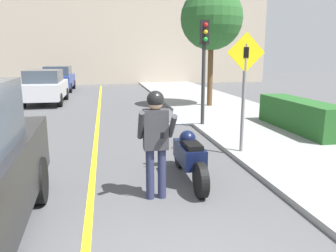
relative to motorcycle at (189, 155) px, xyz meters
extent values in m
cube|color=gray|center=(3.55, 0.96, -0.45)|extent=(4.40, 44.00, 0.11)
cube|color=yellow|center=(-1.85, 2.96, -0.50)|extent=(0.12, 36.00, 0.01)
cube|color=#B2A38E|center=(-1.25, 22.96, 3.91)|extent=(28.00, 1.20, 8.82)
cylinder|color=black|center=(0.00, -0.80, -0.19)|extent=(0.14, 0.61, 0.61)
cylinder|color=black|center=(0.00, 0.78, -0.19)|extent=(0.14, 0.61, 0.61)
cube|color=#0C1433|center=(0.00, -0.01, 0.04)|extent=(0.40, 1.09, 0.36)
sphere|color=#0C1433|center=(0.00, 0.14, 0.30)|extent=(0.32, 0.32, 0.32)
cube|color=black|center=(0.00, -0.26, 0.26)|extent=(0.28, 0.48, 0.10)
cylinder|color=silver|center=(0.00, 0.53, 0.52)|extent=(0.62, 0.03, 0.03)
cube|color=silver|center=(0.00, 0.60, 0.64)|extent=(0.36, 0.12, 0.31)
cylinder|color=#282D4C|center=(-0.85, -0.69, -0.07)|extent=(0.14, 0.14, 0.86)
cylinder|color=#282D4C|center=(-0.65, -0.69, -0.07)|extent=(0.14, 0.14, 0.86)
cube|color=#333338|center=(-0.75, -0.69, 0.69)|extent=(0.40, 0.22, 0.66)
cylinder|color=#333338|center=(-1.00, -0.79, 0.79)|extent=(0.09, 0.40, 0.51)
cylinder|color=#333338|center=(-0.50, -0.81, 0.76)|extent=(0.09, 0.46, 0.46)
sphere|color=tan|center=(-0.75, -0.69, 1.13)|extent=(0.24, 0.24, 0.24)
sphere|color=black|center=(-0.75, -0.69, 1.19)|extent=(0.28, 0.28, 0.28)
cube|color=black|center=(-0.69, -0.97, 0.66)|extent=(0.06, 0.05, 0.11)
cylinder|color=black|center=(-2.66, -0.51, -0.12)|extent=(0.25, 0.77, 0.76)
cylinder|color=slate|center=(1.64, 1.32, 0.87)|extent=(0.08, 0.08, 2.52)
cube|color=yellow|center=(1.64, 1.30, 1.94)|extent=(0.91, 0.02, 0.91)
cube|color=black|center=(1.64, 1.29, 1.94)|extent=(0.12, 0.01, 0.24)
cylinder|color=#2D2D30|center=(1.65, 4.59, 1.29)|extent=(0.12, 0.12, 3.37)
cube|color=black|center=(1.65, 4.57, 2.59)|extent=(0.26, 0.22, 0.76)
sphere|color=red|center=(1.65, 4.45, 2.81)|extent=(0.14, 0.14, 0.14)
sphere|color=gold|center=(1.65, 4.45, 2.59)|extent=(0.14, 0.14, 0.14)
sphere|color=green|center=(1.65, 4.45, 2.37)|extent=(0.14, 0.14, 0.14)
cube|color=#235623|center=(4.35, 3.20, 0.07)|extent=(0.90, 3.59, 0.92)
cylinder|color=brown|center=(3.19, 8.59, 1.06)|extent=(0.24, 0.24, 2.90)
sphere|color=#285B28|center=(3.19, 8.59, 3.47)|extent=(2.74, 2.74, 2.74)
cylinder|color=black|center=(-5.32, 12.81, -0.18)|extent=(0.22, 0.64, 0.64)
cylinder|color=black|center=(-3.66, 12.81, -0.18)|extent=(0.22, 0.64, 0.64)
cylinder|color=black|center=(-5.32, 10.21, -0.18)|extent=(0.22, 0.64, 0.64)
cylinder|color=black|center=(-3.66, 10.21, -0.18)|extent=(0.22, 0.64, 0.64)
cube|color=silver|center=(-4.49, 11.51, 0.20)|extent=(1.80, 4.20, 0.76)
cube|color=#38424C|center=(-4.49, 11.34, 0.88)|extent=(1.58, 2.18, 0.60)
cylinder|color=black|center=(-5.43, 18.89, -0.18)|extent=(0.22, 0.64, 0.64)
cylinder|color=black|center=(-3.78, 18.89, -0.18)|extent=(0.22, 0.64, 0.64)
cylinder|color=black|center=(-5.43, 16.29, -0.18)|extent=(0.22, 0.64, 0.64)
cylinder|color=black|center=(-3.78, 16.29, -0.18)|extent=(0.22, 0.64, 0.64)
cube|color=navy|center=(-4.60, 17.59, 0.20)|extent=(1.80, 4.20, 0.76)
cube|color=#38424C|center=(-4.60, 17.42, 0.88)|extent=(1.58, 2.18, 0.60)
camera|label=1|loc=(-1.53, -5.83, 1.87)|focal=35.00mm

